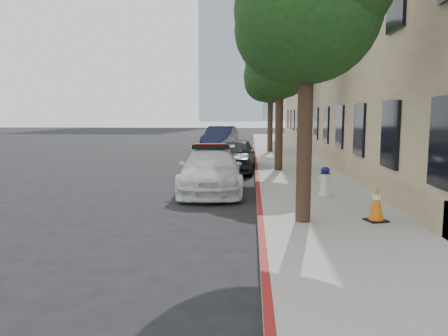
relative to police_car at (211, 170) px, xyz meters
name	(u,v)px	position (x,y,z in m)	size (l,w,h in m)	color
ground	(177,206)	(-0.67, -2.07, -0.64)	(120.00, 120.00, 0.00)	black
sidewalk	(288,161)	(2.93, 7.93, -0.57)	(3.20, 50.00, 0.15)	gray
curb_strip	(255,161)	(1.39, 7.93, -0.57)	(0.12, 50.00, 0.15)	maroon
building	(382,65)	(8.53, 12.93, 4.36)	(8.00, 36.00, 10.00)	tan
tower_left	(232,17)	(-4.67, 117.93, 29.36)	(18.00, 14.00, 60.00)	#9EA8B7
tower_right	(274,52)	(8.33, 132.93, 21.36)	(14.00, 14.00, 44.00)	#9EA8B7
tree_near	(309,8)	(2.26, -4.08, 3.63)	(2.92, 2.82, 5.62)	black
tree_mid	(281,63)	(2.26, 3.92, 3.52)	(2.77, 2.64, 5.43)	black
tree_far	(271,75)	(2.26, 11.92, 3.75)	(3.10, 3.00, 5.81)	black
police_car	(211,170)	(0.00, 0.00, 0.00)	(2.05, 4.49, 1.42)	white
parked_car_mid	(235,155)	(0.53, 4.47, 0.03)	(1.58, 3.93, 1.34)	black
parked_car_far	(220,138)	(-0.75, 14.55, 0.11)	(1.60, 4.57, 1.51)	black
fire_hydrant	(325,182)	(3.12, -1.31, -0.12)	(0.33, 0.29, 0.77)	silver
traffic_cone	(377,204)	(3.70, -3.98, -0.13)	(0.48, 0.48, 0.72)	black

